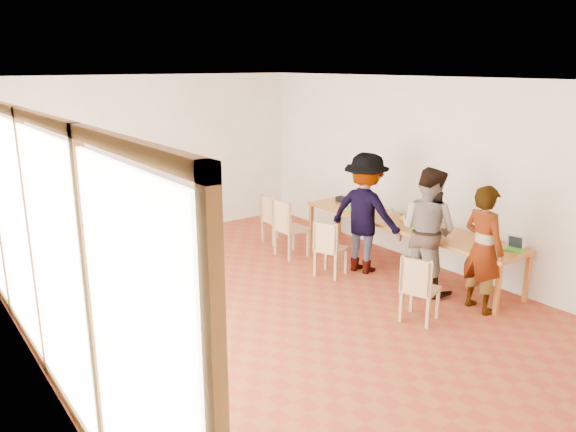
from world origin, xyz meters
name	(u,v)px	position (x,y,z in m)	size (l,w,h in m)	color
ground	(274,304)	(0.00, 0.00, 0.00)	(8.00, 8.00, 0.00)	#964B24
wall_back	(150,158)	(0.00, 4.00, 1.50)	(6.00, 0.10, 3.00)	white
wall_right	(427,172)	(3.00, 0.00, 1.50)	(0.10, 8.00, 3.00)	white
window_wall	(31,239)	(-2.96, 0.00, 1.50)	(0.10, 8.00, 3.00)	white
ceiling	(273,78)	(0.00, 0.00, 3.02)	(6.00, 8.00, 0.04)	white
communal_table	(405,226)	(2.50, -0.04, 0.70)	(0.80, 4.00, 0.75)	#C16E2A
side_table	(67,236)	(-1.96, 2.67, 0.67)	(0.90, 0.90, 0.75)	#C16E2A
chair_near	(418,283)	(1.14, -1.53, 0.54)	(0.53, 0.53, 0.47)	tan
chair_mid	(328,243)	(1.26, 0.36, 0.54)	(0.54, 0.54, 0.47)	tan
chair_far	(287,222)	(1.30, 1.48, 0.61)	(0.47, 0.47, 0.53)	tan
chair_empty	(272,214)	(1.52, 2.24, 0.55)	(0.42, 0.42, 0.47)	tan
chair_spare	(100,269)	(-1.95, 1.16, 0.60)	(0.47, 0.47, 0.52)	tan
person_near	(483,249)	(2.12, -1.74, 0.85)	(0.62, 0.41, 1.70)	gray
person_mid	(427,230)	(2.05, -0.87, 0.91)	(0.88, 0.69, 1.81)	gray
person_far	(365,213)	(1.90, 0.24, 0.94)	(1.22, 0.70, 1.88)	gray
laptop_near	(514,246)	(2.69, -1.84, 0.81)	(0.26, 0.28, 0.21)	#52BF2A
laptop_mid	(418,224)	(2.48, -0.34, 0.81)	(0.27, 0.29, 0.21)	#52BF2A
laptop_far	(353,206)	(2.42, 1.07, 0.80)	(0.26, 0.27, 0.19)	#52BF2A
yellow_mug	(403,218)	(2.54, 0.04, 0.80)	(0.13, 0.13, 0.10)	gold
green_bottle	(482,241)	(2.30, -1.59, 0.89)	(0.07, 0.07, 0.28)	#14681A
clear_glass	(391,211)	(2.75, 0.50, 0.80)	(0.07, 0.07, 0.09)	silver
condiment_cup	(410,220)	(2.60, -0.06, 0.78)	(0.08, 0.08, 0.06)	white
pink_phone	(351,209)	(2.41, 1.10, 0.76)	(0.05, 0.10, 0.01)	#E04456
black_pouch	(343,200)	(2.64, 1.57, 0.80)	(0.16, 0.26, 0.09)	black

